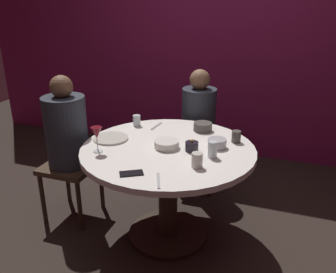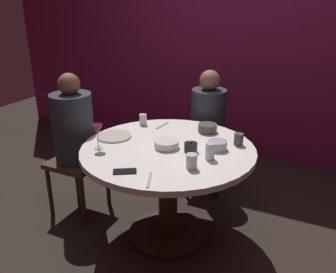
{
  "view_description": "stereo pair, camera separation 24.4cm",
  "coord_description": "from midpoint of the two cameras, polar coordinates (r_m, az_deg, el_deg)",
  "views": [
    {
      "loc": [
        0.76,
        -2.15,
        1.71
      ],
      "look_at": [
        0.0,
        0.0,
        0.81
      ],
      "focal_mm": 37.89,
      "sensor_mm": 36.0,
      "label": 1
    },
    {
      "loc": [
        0.98,
        -2.05,
        1.71
      ],
      "look_at": [
        0.0,
        0.0,
        0.81
      ],
      "focal_mm": 37.89,
      "sensor_mm": 36.0,
      "label": 2
    }
  ],
  "objects": [
    {
      "name": "bowl_small_white",
      "position": [
        2.46,
        -3.08,
        -1.3
      ],
      "size": [
        0.17,
        0.17,
        0.05
      ],
      "primitive_type": "cylinder",
      "color": "silver",
      "rests_on": "dining_table"
    },
    {
      "name": "cell_phone",
      "position": [
        2.13,
        -9.21,
        -5.95
      ],
      "size": [
        0.16,
        0.13,
        0.01
      ],
      "primitive_type": "cube",
      "rotation": [
        0.0,
        0.0,
        2.11
      ],
      "color": "black",
      "rests_on": "dining_table"
    },
    {
      "name": "cup_by_left_diner",
      "position": [
        2.17,
        1.5,
        -3.89
      ],
      "size": [
        0.07,
        0.07,
        0.09
      ],
      "primitive_type": "cylinder",
      "color": "beige",
      "rests_on": "dining_table"
    },
    {
      "name": "candle_holder",
      "position": [
        2.4,
        0.95,
        -1.66
      ],
      "size": [
        0.09,
        0.09,
        0.09
      ],
      "color": "black",
      "rests_on": "dining_table"
    },
    {
      "name": "dinner_plate",
      "position": [
        2.66,
        -11.79,
        -0.34
      ],
      "size": [
        0.26,
        0.26,
        0.01
      ],
      "primitive_type": "cylinder",
      "color": "beige",
      "rests_on": "dining_table"
    },
    {
      "name": "cup_by_right_diner",
      "position": [
        2.9,
        -7.47,
        2.53
      ],
      "size": [
        0.06,
        0.06,
        0.09
      ],
      "primitive_type": "cylinder",
      "color": "silver",
      "rests_on": "dining_table"
    },
    {
      "name": "fork_near_plate",
      "position": [
        2.03,
        -5.03,
        -7.16
      ],
      "size": [
        0.08,
        0.17,
        0.01
      ],
      "primitive_type": "cube",
      "rotation": [
        0.0,
        0.0,
        0.39
      ],
      "color": "#B7B7BC",
      "rests_on": "dining_table"
    },
    {
      "name": "ground_plane",
      "position": [
        2.84,
        -2.55,
        -15.51
      ],
      "size": [
        8.0,
        8.0,
        0.0
      ],
      "primitive_type": "plane",
      "color": "#2D231E"
    },
    {
      "name": "seated_diner_back",
      "position": [
        3.23,
        2.8,
        3.21
      ],
      "size": [
        0.4,
        0.4,
        1.13
      ],
      "rotation": [
        0.0,
        0.0,
        4.71
      ],
      "color": "#3F2D1E",
      "rests_on": "ground"
    },
    {
      "name": "cup_near_candle",
      "position": [
        2.3,
        4.18,
        -2.15
      ],
      "size": [
        0.06,
        0.06,
        0.11
      ],
      "primitive_type": "cylinder",
      "color": "silver",
      "rests_on": "dining_table"
    },
    {
      "name": "knife_near_plate",
      "position": [
        2.88,
        -4.31,
        1.66
      ],
      "size": [
        0.03,
        0.18,
        0.01
      ],
      "primitive_type": "cube",
      "rotation": [
        0.0,
        0.0,
        -0.09
      ],
      "color": "#B7B7BC",
      "rests_on": "dining_table"
    },
    {
      "name": "dining_table",
      "position": [
        2.54,
        -2.76,
        -5.29
      ],
      "size": [
        1.22,
        1.22,
        0.73
      ],
      "color": "white",
      "rests_on": "ground"
    },
    {
      "name": "bowl_salad_center",
      "position": [
        2.77,
        3.12,
        1.54
      ],
      "size": [
        0.15,
        0.15,
        0.06
      ],
      "primitive_type": "cylinder",
      "color": "#4C4742",
      "rests_on": "dining_table"
    },
    {
      "name": "cup_center_front",
      "position": [
        2.57,
        8.27,
        -0.07
      ],
      "size": [
        0.07,
        0.07,
        0.09
      ],
      "primitive_type": "cylinder",
      "color": "#4C4742",
      "rests_on": "dining_table"
    },
    {
      "name": "bowl_serving_large",
      "position": [
        2.46,
        5.11,
        -1.13
      ],
      "size": [
        0.13,
        0.13,
        0.06
      ],
      "primitive_type": "cylinder",
      "color": "#B7B7BC",
      "rests_on": "dining_table"
    },
    {
      "name": "seated_diner_left",
      "position": [
        2.88,
        -18.37,
        0.35
      ],
      "size": [
        0.4,
        0.4,
        1.18
      ],
      "rotation": [
        0.0,
        0.0,
        6.28
      ],
      "color": "#3F2D1E",
      "rests_on": "ground"
    },
    {
      "name": "back_wall",
      "position": [
        3.97,
        6.93,
        15.4
      ],
      "size": [
        6.0,
        0.1,
        2.6
      ],
      "primitive_type": "cube",
      "color": "maroon",
      "rests_on": "ground"
    },
    {
      "name": "wine_glass",
      "position": [
        2.43,
        -14.27,
        0.35
      ],
      "size": [
        0.08,
        0.08,
        0.18
      ],
      "color": "silver",
      "rests_on": "dining_table"
    }
  ]
}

